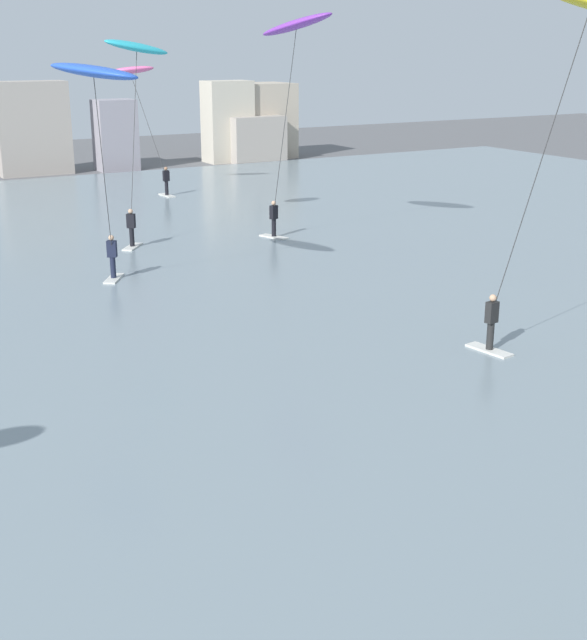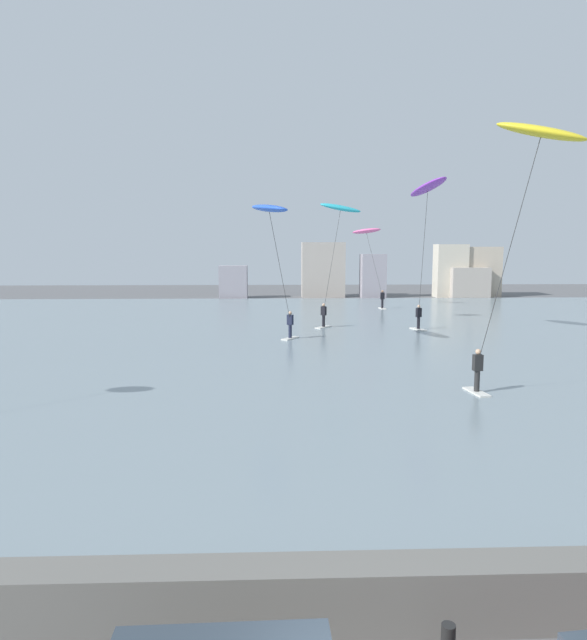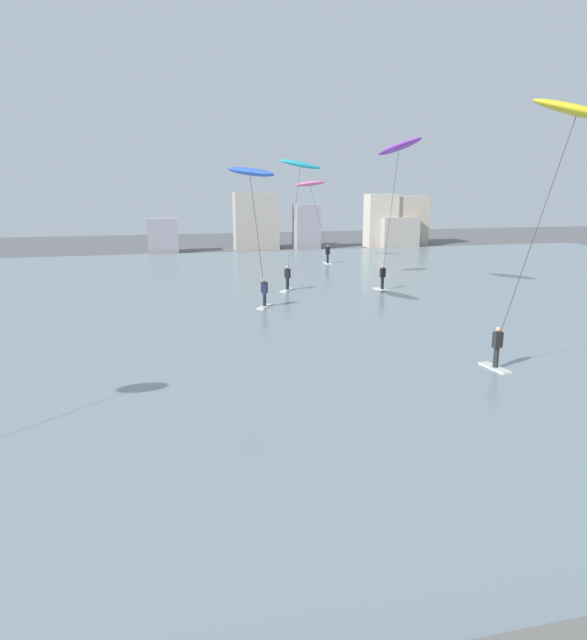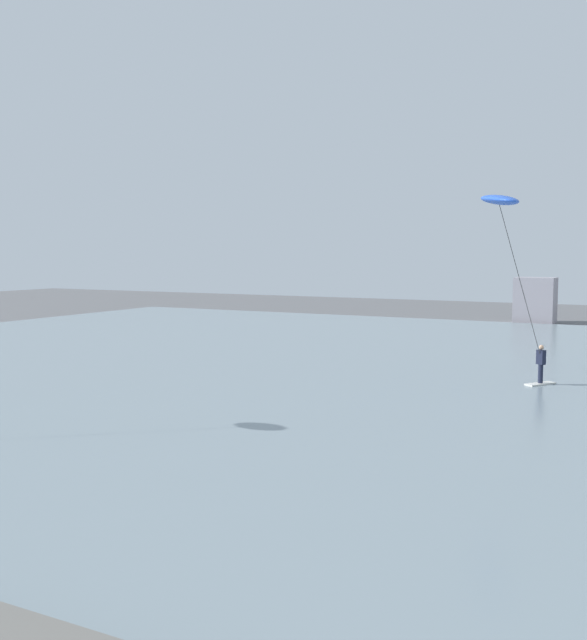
% 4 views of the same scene
% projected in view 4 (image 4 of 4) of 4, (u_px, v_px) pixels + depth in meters
% --- Properties ---
extents(water_bay, '(84.00, 52.00, 0.10)m').
position_uv_depth(water_bay, '(548.00, 382.00, 31.87)').
color(water_bay, gray).
rests_on(water_bay, ground).
extents(kitesurfer_blue, '(3.08, 5.57, 7.81)m').
position_uv_depth(kitesurfer_blue, '(503.00, 214.00, 28.34)').
color(kitesurfer_blue, silver).
rests_on(kitesurfer_blue, water_bay).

